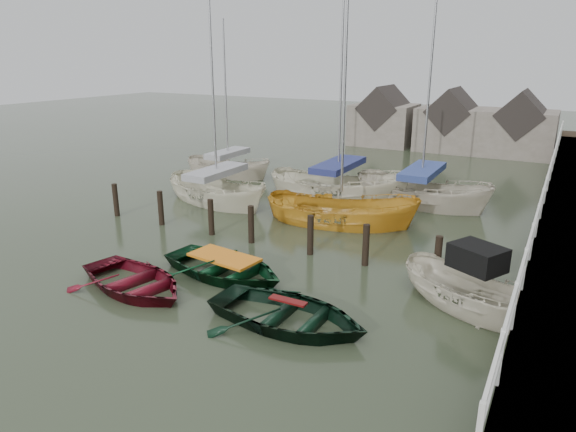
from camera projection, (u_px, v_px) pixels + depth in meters
The scene contains 12 objects.
ground at pixel (232, 279), 15.75m from camera, with size 120.00×120.00×0.00m, color #2A3220.
mooring_pilings at pixel (253, 230), 18.61m from camera, with size 13.72×0.22×1.80m.
far_sheds at pixel (449, 124), 36.55m from camera, with size 14.00×4.08×4.39m.
rowboat_red at pixel (135, 290), 15.03m from camera, with size 2.90×4.05×0.84m, color #590C18.
rowboat_green at pixel (225, 276), 15.97m from camera, with size 3.03×4.24×0.88m, color #083217.
rowboat_dkgreen at pixel (288, 325), 13.08m from camera, with size 3.05×4.27×0.89m, color black.
motorboat at pixel (471, 307), 13.80m from camera, with size 4.71×3.55×2.65m.
sailboat_a at pixel (218, 201), 23.90m from camera, with size 6.66×3.95×10.95m.
sailboat_b at pixel (338, 196), 24.76m from camera, with size 7.15×3.54×12.45m.
sailboat_c at pixel (340, 223), 20.95m from camera, with size 6.62×3.46×10.42m.
sailboat_d at pixel (420, 202), 23.66m from camera, with size 7.06×3.93×11.10m.
sailboat_e at pixel (229, 175), 29.13m from camera, with size 5.48×2.06×9.44m.
Camera 1 is at (8.45, -11.82, 6.59)m, focal length 32.00 mm.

